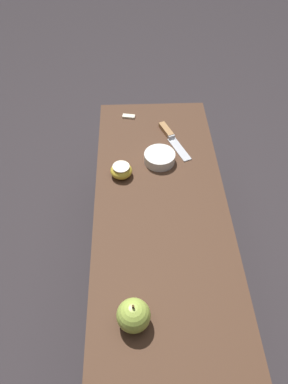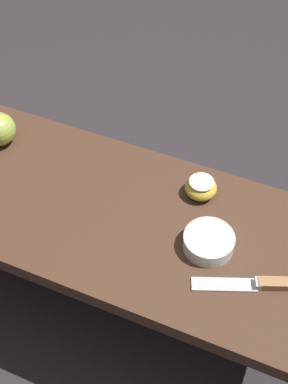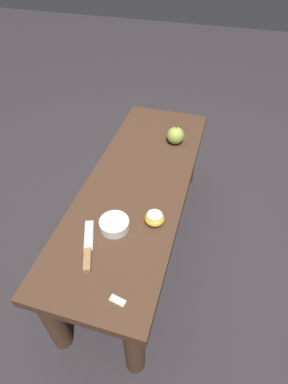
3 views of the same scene
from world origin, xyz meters
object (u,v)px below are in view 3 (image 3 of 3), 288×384
(apple_whole, at_px, (176,136))
(apple_cut, at_px, (155,218))
(wooden_bench, at_px, (138,196))
(knife, at_px, (88,252))
(bowl, at_px, (114,224))

(apple_whole, bearing_deg, apple_cut, -176.47)
(wooden_bench, relative_size, knife, 5.75)
(apple_whole, distance_m, bowl, 0.61)
(knife, xyz_separation_m, bowl, (0.14, -0.05, 0.01))
(wooden_bench, relative_size, apple_whole, 12.92)
(bowl, bearing_deg, apple_cut, -64.43)
(wooden_bench, distance_m, apple_whole, 0.37)
(apple_cut, distance_m, bowl, 0.15)
(apple_whole, xyz_separation_m, apple_cut, (-0.53, -0.03, -0.02))
(knife, height_order, apple_cut, apple_cut)
(knife, bearing_deg, wooden_bench, -29.82)
(wooden_bench, bearing_deg, apple_whole, -16.32)
(apple_whole, height_order, apple_cut, apple_whole)
(apple_whole, height_order, bowl, apple_whole)
(knife, height_order, bowl, bowl)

